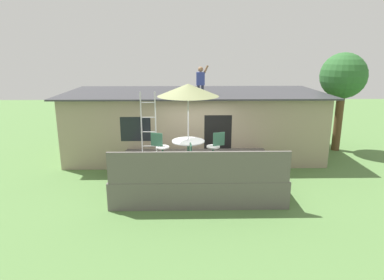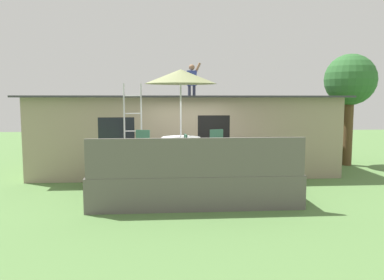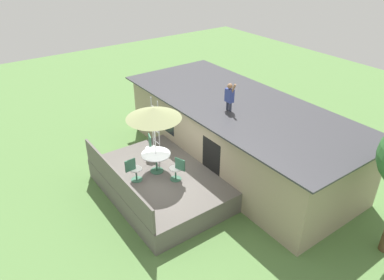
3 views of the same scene
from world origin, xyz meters
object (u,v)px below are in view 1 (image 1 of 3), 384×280
patio_table (188,146)px  patio_chair_near (190,158)px  step_ladder (149,125)px  patio_chair_right (215,147)px  person_figure (201,78)px  patio_chair_left (160,147)px  backyard_tree (343,78)px  patio_umbrella (188,90)px

patio_table → patio_chair_near: patio_chair_near is taller
step_ladder → patio_chair_right: size_ratio=2.39×
patio_table → person_figure: person_figure is taller
patio_chair_left → patio_chair_right: bearing=18.5°
patio_chair_right → patio_chair_left: bearing=-18.8°
patio_table → backyard_tree: (6.62, 4.04, 1.81)m
patio_chair_right → patio_umbrella: bearing=-0.0°
step_ladder → patio_chair_right: 2.36m
patio_table → patio_chair_right: 0.95m
patio_umbrella → patio_chair_near: 2.11m
patio_table → patio_chair_near: bearing=-86.5°
person_figure → patio_chair_near: (-0.46, -3.82, -2.01)m
patio_umbrella → patio_chair_right: patio_umbrella is taller
patio_chair_left → patio_table: bearing=0.0°
patio_chair_near → backyard_tree: bearing=-56.4°
patio_umbrella → patio_chair_left: size_ratio=2.76×
person_figure → patio_chair_right: size_ratio=1.21×
patio_umbrella → person_figure: person_figure is taller
patio_table → person_figure: size_ratio=0.94×
patio_chair_right → backyard_tree: bearing=-166.2°
person_figure → patio_chair_left: (-1.43, -2.59, -2.01)m
person_figure → patio_chair_near: bearing=-96.9°
step_ladder → patio_chair_left: (0.42, -0.49, -0.64)m
patio_chair_right → patio_chair_near: 1.49m
patio_table → step_ladder: bearing=149.3°
backyard_tree → patio_table: bearing=-148.6°
step_ladder → patio_chair_near: bearing=-51.1°
person_figure → patio_table: bearing=-100.2°
step_ladder → person_figure: 3.12m
patio_umbrella → person_figure: size_ratio=2.29×
step_ladder → backyard_tree: (7.95, 3.25, 1.29)m
patio_umbrella → person_figure: 2.94m
patio_table → patio_chair_left: size_ratio=1.13×
patio_table → step_ladder: (-1.33, 0.79, 0.51)m
patio_chair_left → patio_chair_near: size_ratio=1.00×
patio_umbrella → patio_chair_left: 2.12m
patio_chair_near → patio_umbrella: bearing=-0.0°
patio_table → step_ladder: size_ratio=0.47×
patio_table → patio_umbrella: bearing=0.0°
patio_umbrella → patio_chair_right: size_ratio=2.76×
step_ladder → person_figure: (1.85, 2.10, 1.37)m
patio_table → patio_umbrella: 1.76m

